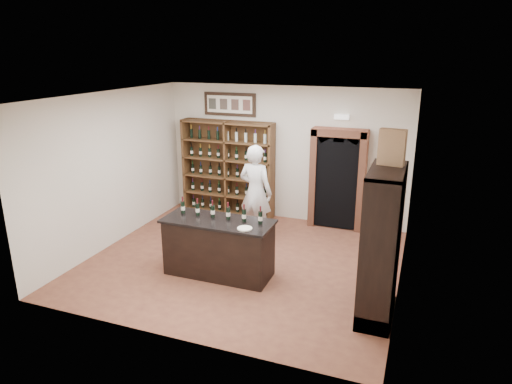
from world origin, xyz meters
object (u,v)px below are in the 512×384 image
wine_shelf (228,168)px  side_cabinet (382,267)px  shopkeeper (256,192)px  wine_crate (392,147)px  tasting_counter (219,248)px  counter_bottle_0 (183,207)px

wine_shelf → side_cabinet: same height
wine_shelf → shopkeeper: (1.12, -1.19, -0.12)m
wine_crate → tasting_counter: bearing=-172.9°
counter_bottle_0 → side_cabinet: bearing=-6.7°
counter_bottle_0 → side_cabinet: side_cabinet is taller
wine_shelf → side_cabinet: (3.82, -3.23, -0.35)m
shopkeeper → wine_crate: 3.55m
wine_crate → side_cabinet: bearing=-75.6°
wine_shelf → wine_crate: size_ratio=4.36×
wine_shelf → tasting_counter: size_ratio=1.17×
counter_bottle_0 → wine_crate: bearing=-2.7°
wine_shelf → counter_bottle_0: size_ratio=7.33×
tasting_counter → counter_bottle_0: counter_bottle_0 is taller
tasting_counter → wine_crate: wine_crate is taller
tasting_counter → shopkeeper: 1.81m
wine_crate → counter_bottle_0: bearing=-174.4°
wine_shelf → side_cabinet: 5.02m
wine_shelf → counter_bottle_0: wine_shelf is taller
tasting_counter → wine_crate: bearing=-1.3°
tasting_counter → wine_crate: 3.34m
wine_shelf → tasting_counter: 3.19m
counter_bottle_0 → shopkeeper: bearing=65.6°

